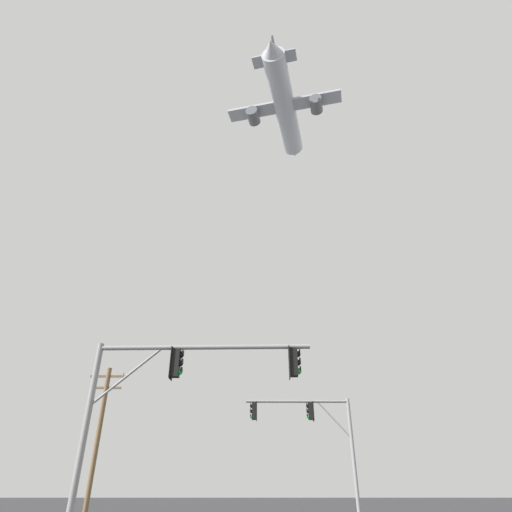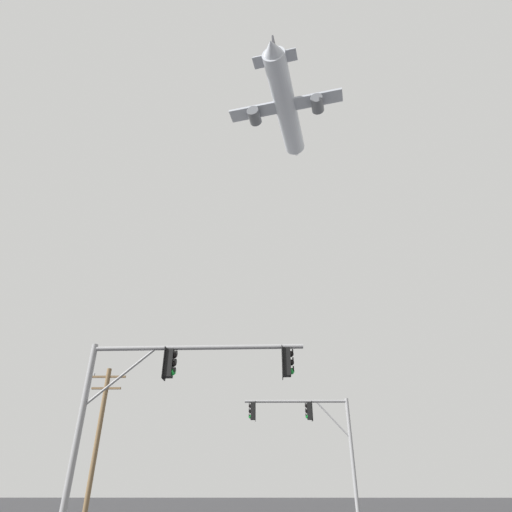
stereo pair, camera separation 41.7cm
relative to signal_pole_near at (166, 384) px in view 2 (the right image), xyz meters
The scene contains 4 objects.
signal_pole_near is the anchor object (origin of this frame).
signal_pole_far 12.41m from the signal_pole_near, 61.91° to the left, with size 5.87×0.48×5.89m.
utility_pole 14.10m from the signal_pole_near, 117.50° to the left, with size 2.20×0.28×8.01m.
airplane 54.02m from the signal_pole_near, 76.49° to the left, with size 16.33×21.14×5.78m.
Camera 2 is at (0.93, -5.34, 1.42)m, focal length 29.15 mm.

